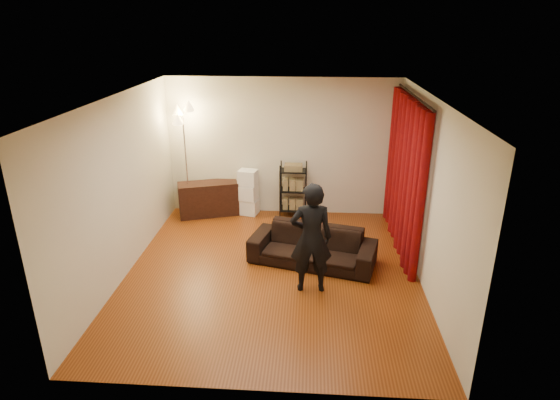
# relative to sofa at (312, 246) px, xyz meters

# --- Properties ---
(floor) EXTENTS (5.00, 5.00, 0.00)m
(floor) POSITION_rel_sofa_xyz_m (-0.62, -0.36, -0.29)
(floor) COLOR brown
(floor) RESTS_ON ground
(ceiling) EXTENTS (5.00, 5.00, 0.00)m
(ceiling) POSITION_rel_sofa_xyz_m (-0.62, -0.36, 2.41)
(ceiling) COLOR white
(ceiling) RESTS_ON ground
(wall_back) EXTENTS (5.00, 0.00, 5.00)m
(wall_back) POSITION_rel_sofa_xyz_m (-0.62, 2.14, 1.06)
(wall_back) COLOR beige
(wall_back) RESTS_ON ground
(wall_front) EXTENTS (5.00, 0.00, 5.00)m
(wall_front) POSITION_rel_sofa_xyz_m (-0.62, -2.86, 1.06)
(wall_front) COLOR beige
(wall_front) RESTS_ON ground
(wall_left) EXTENTS (0.00, 5.00, 5.00)m
(wall_left) POSITION_rel_sofa_xyz_m (-2.87, -0.36, 1.06)
(wall_left) COLOR beige
(wall_left) RESTS_ON ground
(wall_right) EXTENTS (0.00, 5.00, 5.00)m
(wall_right) POSITION_rel_sofa_xyz_m (1.63, -0.36, 1.06)
(wall_right) COLOR beige
(wall_right) RESTS_ON ground
(curtain_rod) EXTENTS (0.04, 2.65, 0.04)m
(curtain_rod) POSITION_rel_sofa_xyz_m (1.53, 0.76, 2.29)
(curtain_rod) COLOR black
(curtain_rod) RESTS_ON wall_right
(curtain) EXTENTS (0.22, 2.65, 2.55)m
(curtain) POSITION_rel_sofa_xyz_m (1.51, 0.76, 0.98)
(curtain) COLOR #720704
(curtain) RESTS_ON ground
(sofa) EXTENTS (2.13, 1.26, 0.58)m
(sofa) POSITION_rel_sofa_xyz_m (0.00, 0.00, 0.00)
(sofa) COLOR black
(sofa) RESTS_ON ground
(person) EXTENTS (0.63, 0.45, 1.64)m
(person) POSITION_rel_sofa_xyz_m (-0.03, -0.80, 0.53)
(person) COLOR black
(person) RESTS_ON ground
(media_cabinet) EXTENTS (1.24, 0.78, 0.68)m
(media_cabinet) POSITION_rel_sofa_xyz_m (-2.09, 1.86, 0.05)
(media_cabinet) COLOR black
(media_cabinet) RESTS_ON ground
(storage_boxes) EXTENTS (0.43, 0.38, 0.93)m
(storage_boxes) POSITION_rel_sofa_xyz_m (-1.30, 1.95, 0.18)
(storage_boxes) COLOR white
(storage_boxes) RESTS_ON ground
(wire_shelf) EXTENTS (0.58, 0.48, 1.10)m
(wire_shelf) POSITION_rel_sofa_xyz_m (-0.39, 1.91, 0.26)
(wire_shelf) COLOR black
(wire_shelf) RESTS_ON ground
(floor_lamp) EXTENTS (0.48, 0.48, 2.22)m
(floor_lamp) POSITION_rel_sofa_xyz_m (-2.47, 1.78, 0.82)
(floor_lamp) COLOR silver
(floor_lamp) RESTS_ON ground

